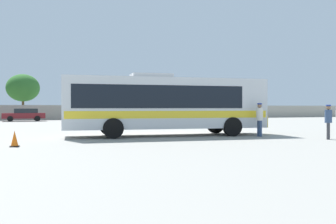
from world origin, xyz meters
The scene contains 10 objects.
ground_plane centered at (0.00, 10.00, 0.00)m, with size 300.00×300.00×0.00m, color gray.
perimeter_wall centered at (0.00, 29.11, 0.94)m, with size 80.00×0.30×1.87m, color #9E998C.
coach_bus_silver_yellow centered at (-1.11, -0.48, 1.82)m, with size 11.28×3.57×3.40m.
attendant_by_bus_door centered at (3.57, -2.73, 1.03)m, with size 0.37×0.37×1.80m.
passenger_waiting_on_apron centered at (5.74, -5.37, 0.97)m, with size 0.48×0.48×1.70m.
parked_car_second_maroon centered at (-9.07, 25.25, 0.77)m, with size 4.68×2.18×1.45m.
parked_car_third_black centered at (-2.13, 25.07, 0.79)m, with size 4.29×2.23×1.50m.
parked_car_rightmost_black centered at (4.03, 25.47, 0.79)m, with size 4.58×2.06×1.49m.
roadside_tree_midleft centered at (-9.51, 34.34, 4.27)m, with size 4.42×4.42×6.15m.
traffic_cone_on_apron centered at (-8.55, -3.82, 0.31)m, with size 0.36×0.36×0.64m.
Camera 1 is at (-7.71, -19.50, 1.56)m, focal length 39.00 mm.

